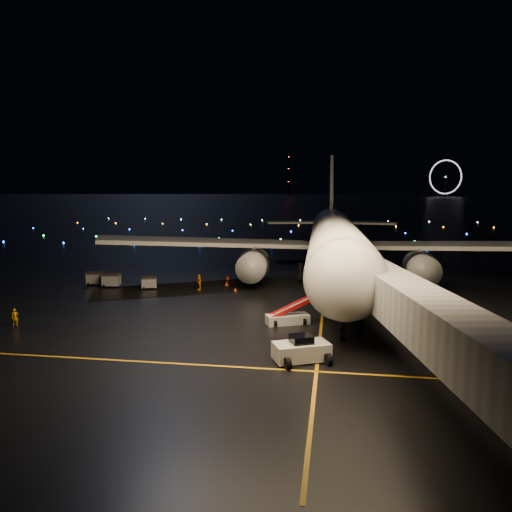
% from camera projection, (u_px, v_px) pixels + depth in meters
% --- Properties ---
extents(ground, '(2000.00, 2000.00, 0.00)m').
position_uv_depth(ground, '(316.00, 206.00, 339.93)').
color(ground, black).
rests_on(ground, ground).
extents(lane_centre, '(0.25, 80.00, 0.02)m').
position_uv_depth(lane_centre, '(324.00, 296.00, 59.20)').
color(lane_centre, gold).
rests_on(lane_centre, ground).
extents(lane_cross, '(60.00, 0.25, 0.02)m').
position_uv_depth(lane_cross, '(89.00, 359.00, 37.37)').
color(lane_cross, gold).
rests_on(lane_cross, ground).
extents(airliner, '(67.61, 64.42, 18.64)m').
position_uv_depth(airliner, '(335.00, 213.00, 68.68)').
color(airliner, silver).
rests_on(airliner, ground).
extents(pushback_tug, '(4.58, 3.61, 1.94)m').
position_uv_depth(pushback_tug, '(301.00, 348.00, 36.85)').
color(pushback_tug, silver).
rests_on(pushback_tug, ground).
extents(belt_loader, '(6.02, 3.78, 2.84)m').
position_uv_depth(belt_loader, '(287.00, 309.00, 46.81)').
color(belt_loader, silver).
rests_on(belt_loader, ground).
extents(crew_a, '(0.72, 0.69, 1.66)m').
position_uv_depth(crew_a, '(15.00, 317.00, 46.11)').
color(crew_a, orange).
rests_on(crew_a, ground).
extents(crew_c, '(1.04, 1.20, 1.93)m').
position_uv_depth(crew_c, '(199.00, 282.00, 62.38)').
color(crew_c, orange).
rests_on(crew_c, ground).
extents(safety_cone_0, '(0.44, 0.44, 0.45)m').
position_uv_depth(safety_cone_0, '(235.00, 289.00, 61.79)').
color(safety_cone_0, '#FF4400').
rests_on(safety_cone_0, ground).
extents(safety_cone_1, '(0.57, 0.57, 0.53)m').
position_uv_depth(safety_cone_1, '(228.00, 277.00, 69.69)').
color(safety_cone_1, '#FF4400').
rests_on(safety_cone_1, ground).
extents(safety_cone_2, '(0.47, 0.47, 0.52)m').
position_uv_depth(safety_cone_2, '(227.00, 284.00, 65.32)').
color(safety_cone_2, '#FF4400').
rests_on(safety_cone_2, ground).
extents(safety_cone_3, '(0.51, 0.51, 0.46)m').
position_uv_depth(safety_cone_3, '(134.00, 264.00, 81.83)').
color(safety_cone_3, '#FF4400').
rests_on(safety_cone_3, ground).
extents(ferris_wheel, '(49.33, 16.80, 52.00)m').
position_uv_depth(ferris_wheel, '(446.00, 178.00, 720.97)').
color(ferris_wheel, black).
rests_on(ferris_wheel, ground).
extents(radio_mast, '(1.80, 1.80, 64.00)m').
position_uv_depth(radio_mast, '(288.00, 175.00, 775.41)').
color(radio_mast, black).
rests_on(radio_mast, ground).
extents(taxiway_lights, '(164.00, 92.00, 0.36)m').
position_uv_depth(taxiway_lights, '(291.00, 230.00, 150.08)').
color(taxiway_lights, black).
rests_on(taxiway_lights, ground).
extents(baggage_cart_0, '(2.33, 1.78, 1.82)m').
position_uv_depth(baggage_cart_0, '(111.00, 280.00, 64.32)').
color(baggage_cart_0, gray).
rests_on(baggage_cart_0, ground).
extents(baggage_cart_1, '(2.20, 1.89, 1.58)m').
position_uv_depth(baggage_cart_1, '(149.00, 282.00, 63.24)').
color(baggage_cart_1, gray).
rests_on(baggage_cart_1, ground).
extents(baggage_cart_2, '(2.30, 1.81, 1.76)m').
position_uv_depth(baggage_cart_2, '(95.00, 278.00, 65.80)').
color(baggage_cart_2, gray).
rests_on(baggage_cart_2, ground).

